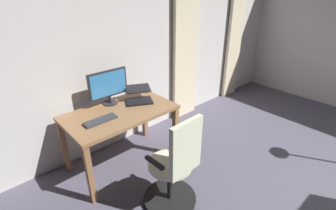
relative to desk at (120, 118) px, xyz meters
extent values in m
cube|color=silver|center=(-1.20, -0.52, 0.65)|extent=(5.41, 0.10, 2.61)
cube|color=beige|center=(-2.86, -0.41, 0.42)|extent=(0.39, 0.06, 2.15)
cube|color=beige|center=(-1.52, -0.41, 0.42)|extent=(0.50, 0.06, 2.15)
cube|color=olive|center=(0.00, 0.00, 0.08)|extent=(1.28, 0.74, 0.04)
cube|color=olive|center=(-0.60, 0.33, -0.30)|extent=(0.06, 0.06, 0.71)
cube|color=#8B603E|center=(0.60, 0.33, -0.30)|extent=(0.06, 0.06, 0.71)
cube|color=#905F46|center=(-0.60, -0.33, -0.30)|extent=(0.06, 0.06, 0.71)
cube|color=olive|center=(0.60, -0.33, -0.30)|extent=(0.06, 0.06, 0.71)
cylinder|color=black|center=(-0.01, 0.87, -0.61)|extent=(0.56, 0.56, 0.02)
sphere|color=black|center=(-0.27, 0.86, -0.63)|extent=(0.05, 0.05, 0.05)
sphere|color=black|center=(-0.08, 0.62, -0.63)|extent=(0.05, 0.05, 0.05)
sphere|color=black|center=(0.21, 0.73, -0.63)|extent=(0.05, 0.05, 0.05)
sphere|color=black|center=(-0.10, 1.11, -0.63)|extent=(0.05, 0.05, 0.05)
cylinder|color=black|center=(-0.01, 0.87, -0.40)|extent=(0.06, 0.06, 0.43)
cylinder|color=beige|center=(-0.01, 0.87, -0.16)|extent=(0.45, 0.45, 0.05)
cube|color=beige|center=(-0.01, 1.07, 0.14)|extent=(0.38, 0.06, 0.55)
cube|color=black|center=(0.19, 0.88, -0.03)|extent=(0.05, 0.24, 0.03)
cube|color=black|center=(-0.21, 0.87, -0.03)|extent=(0.05, 0.24, 0.03)
cylinder|color=#232328|center=(-0.02, -0.25, 0.11)|extent=(0.18, 0.18, 0.01)
cylinder|color=#232328|center=(-0.02, -0.25, 0.15)|extent=(0.04, 0.04, 0.09)
cube|color=#232328|center=(-0.02, -0.26, 0.36)|extent=(0.51, 0.03, 0.33)
cube|color=teal|center=(-0.02, -0.24, 0.36)|extent=(0.47, 0.01, 0.29)
cube|color=#333338|center=(0.29, 0.07, 0.11)|extent=(0.36, 0.12, 0.02)
cube|color=black|center=(-0.32, -0.05, 0.11)|extent=(0.40, 0.36, 0.02)
cube|color=black|center=(-0.37, -0.15, 0.24)|extent=(0.39, 0.36, 0.03)
ellipsoid|color=black|center=(-0.57, -0.25, 0.12)|extent=(0.06, 0.10, 0.04)
camera|label=1|loc=(1.31, 2.29, 1.45)|focal=26.41mm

